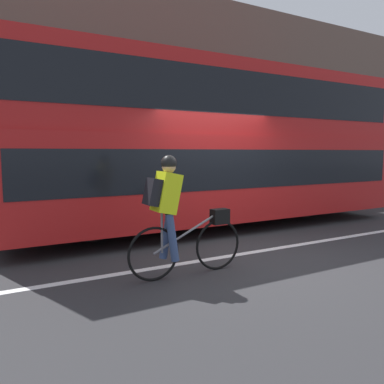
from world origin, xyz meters
TOP-DOWN VIEW (x-y plane):
  - ground_plane at (0.00, 0.00)m, footprint 80.00×80.00m
  - road_center_line at (0.00, 0.05)m, footprint 50.00×0.14m
  - sidewalk_curb at (0.00, 5.25)m, footprint 60.00×2.43m
  - building_facade at (0.00, 6.62)m, footprint 60.00×0.30m
  - bus at (0.70, 2.30)m, footprint 9.19×2.43m
  - cyclist_on_bike at (-1.66, -0.45)m, footprint 1.77×0.32m
  - street_sign_post at (0.75, 5.12)m, footprint 0.36×0.09m

SIDE VIEW (x-z plane):
  - ground_plane at x=0.00m, z-range 0.00..0.00m
  - road_center_line at x=0.00m, z-range 0.00..0.01m
  - sidewalk_curb at x=0.00m, z-range 0.00..0.13m
  - cyclist_on_bike at x=-1.66m, z-range 0.06..1.75m
  - street_sign_post at x=0.75m, z-range 0.28..3.05m
  - bus at x=0.70m, z-range 0.20..3.81m
  - building_facade at x=0.00m, z-range 0.00..7.10m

